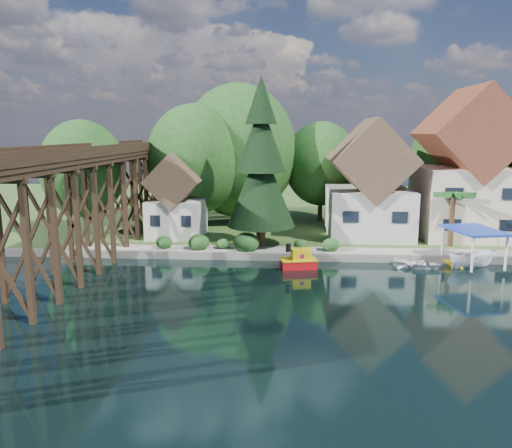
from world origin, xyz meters
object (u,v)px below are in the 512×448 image
object	(u,v)px
boat_canopy	(473,251)
trestle_bridge	(83,198)
boat_yellow	(457,259)
house_left	(369,187)
house_center	(466,174)
tugboat	(299,261)
palm_tree	(454,196)
conifer	(261,166)
shed	(176,201)
boat_white_a	(417,262)

from	to	relation	value
boat_canopy	trestle_bridge	bearing A→B (deg)	-176.97
boat_yellow	house_left	bearing A→B (deg)	28.60
house_center	tugboat	bearing A→B (deg)	-145.61
trestle_bridge	house_center	size ratio (longest dim) A/B	3.18
trestle_bridge	boat_canopy	bearing A→B (deg)	3.03
palm_tree	house_left	bearing A→B (deg)	148.56
palm_tree	tugboat	size ratio (longest dim) A/B	1.68
conifer	tugboat	size ratio (longest dim) A/B	4.84
house_left	shed	world-z (taller)	house_left
trestle_bridge	boat_yellow	world-z (taller)	trestle_bridge
boat_canopy	conifer	bearing A→B (deg)	165.26
trestle_bridge	boat_white_a	xyz separation A→B (m)	(25.38, 1.49, -4.97)
tugboat	boat_yellow	size ratio (longest dim) A/B	1.35
conifer	house_center	bearing A→B (deg)	16.11
shed	boat_white_a	distance (m)	22.10
house_center	house_left	bearing A→B (deg)	-176.82
palm_tree	boat_yellow	bearing A→B (deg)	-101.20
shed	tugboat	xyz separation A→B (m)	(11.31, -8.74, -3.23)
house_center	conifer	size ratio (longest dim) A/B	0.97
shed	palm_tree	distance (m)	24.66
tugboat	house_center	bearing A→B (deg)	34.39
conifer	house_left	bearing A→B (deg)	26.62
trestle_bridge	conifer	world-z (taller)	conifer
trestle_bridge	shed	xyz separation A→B (m)	(5.00, 9.33, -1.52)
conifer	boat_yellow	distance (m)	17.32
house_left	conifer	bearing A→B (deg)	-153.38
house_center	boat_yellow	world-z (taller)	house_center
house_center	tugboat	distance (m)	19.89
boat_yellow	conifer	bearing A→B (deg)	72.34
conifer	boat_white_a	xyz separation A→B (m)	(12.26, -4.38, -7.03)
boat_canopy	boat_white_a	bearing A→B (deg)	-179.06
house_left	trestle_bridge	bearing A→B (deg)	-154.79
trestle_bridge	palm_tree	bearing A→B (deg)	13.06
conifer	palm_tree	world-z (taller)	conifer
conifer	boat_canopy	world-z (taller)	conifer
house_left	tugboat	xyz separation A→B (m)	(-6.69, -10.24, -4.54)
shed	tugboat	size ratio (longest dim) A/B	2.64
house_center	boat_canopy	distance (m)	11.30
house_left	conifer	xyz separation A→B (m)	(-9.88, -4.95, 2.28)
shed	boat_canopy	xyz separation A→B (m)	(24.51, -7.77, -2.53)
trestle_bridge	tugboat	size ratio (longest dim) A/B	14.88
shed	tugboat	distance (m)	14.65
boat_white_a	boat_canopy	bearing A→B (deg)	-68.04
shed	conifer	bearing A→B (deg)	-23.05
boat_white_a	house_left	bearing A→B (deg)	35.30
conifer	boat_canopy	distance (m)	18.02
conifer	tugboat	world-z (taller)	conifer
palm_tree	boat_canopy	world-z (taller)	palm_tree
boat_white_a	conifer	bearing A→B (deg)	91.36
tugboat	boat_white_a	xyz separation A→B (m)	(9.07, 0.91, -0.21)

